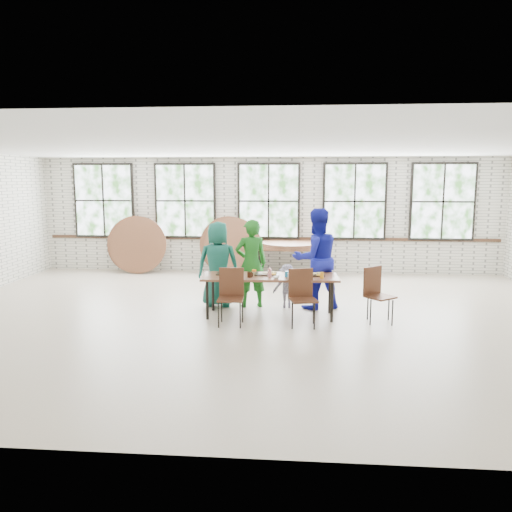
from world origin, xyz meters
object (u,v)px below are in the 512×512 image
(chair_near_left, at_px, (231,291))
(dining_table, at_px, (270,278))
(storage_table, at_px, (291,250))
(chair_near_right, at_px, (302,292))

(chair_near_left, bearing_deg, dining_table, 37.66)
(dining_table, distance_m, storage_table, 3.76)
(dining_table, relative_size, storage_table, 1.33)
(chair_near_right, bearing_deg, chair_near_left, 166.86)
(chair_near_right, distance_m, storage_table, 4.25)
(dining_table, relative_size, chair_near_right, 2.56)
(dining_table, relative_size, chair_near_left, 2.56)
(chair_near_left, height_order, chair_near_right, same)
(dining_table, bearing_deg, chair_near_left, -142.87)
(chair_near_right, xyz_separation_m, storage_table, (-0.25, 4.24, 0.13))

